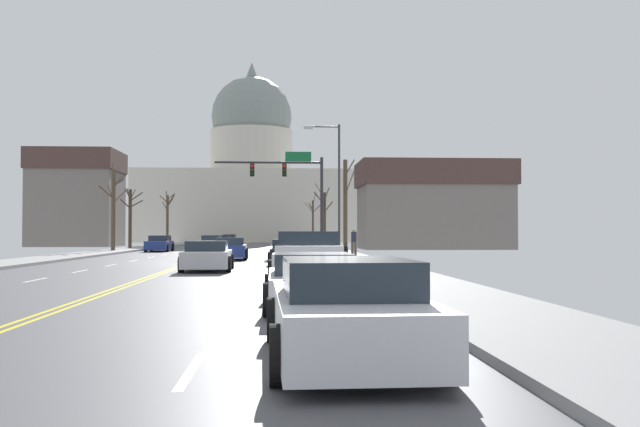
% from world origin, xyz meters
% --- Properties ---
extents(ground, '(20.00, 180.00, 0.20)m').
position_xyz_m(ground, '(0.00, -0.00, 0.02)').
color(ground, '#4D4D52').
extents(signal_gantry, '(7.91, 0.41, 7.31)m').
position_xyz_m(signal_gantry, '(5.45, 13.96, 5.33)').
color(signal_gantry, '#28282D').
rests_on(signal_gantry, ground).
extents(street_lamp_right, '(2.27, 0.24, 8.11)m').
position_xyz_m(street_lamp_right, '(7.91, 5.97, 4.93)').
color(street_lamp_right, '#333338').
rests_on(street_lamp_right, ground).
extents(capitol_building, '(35.47, 18.46, 29.16)m').
position_xyz_m(capitol_building, '(0.00, 76.92, 9.60)').
color(capitol_building, beige).
rests_on(capitol_building, ground).
extents(sedan_near_00, '(2.07, 4.41, 1.25)m').
position_xyz_m(sedan_near_00, '(5.38, 10.64, 0.59)').
color(sedan_near_00, silver).
rests_on(sedan_near_00, ground).
extents(sedan_near_01, '(2.06, 4.40, 1.26)m').
position_xyz_m(sedan_near_01, '(1.70, 3.17, 0.59)').
color(sedan_near_01, navy).
rests_on(sedan_near_01, ground).
extents(sedan_near_02, '(2.00, 4.45, 1.22)m').
position_xyz_m(sedan_near_02, '(4.95, -2.73, 0.57)').
color(sedan_near_02, black).
rests_on(sedan_near_02, ground).
extents(sedan_near_03, '(2.13, 4.60, 1.22)m').
position_xyz_m(sedan_near_03, '(1.57, -8.40, 0.58)').
color(sedan_near_03, silver).
rests_on(sedan_near_03, ground).
extents(pickup_truck_near_04, '(2.45, 5.32, 1.60)m').
position_xyz_m(pickup_truck_near_04, '(5.42, -15.68, 0.72)').
color(pickup_truck_near_04, silver).
rests_on(pickup_truck_near_04, ground).
extents(sedan_near_05, '(2.02, 4.52, 1.15)m').
position_xyz_m(sedan_near_05, '(5.18, -22.88, 0.54)').
color(sedan_near_05, silver).
rests_on(sedan_near_05, ground).
extents(sedan_near_06, '(2.03, 4.72, 1.25)m').
position_xyz_m(sedan_near_06, '(5.33, -28.73, 0.59)').
color(sedan_near_06, silver).
rests_on(sedan_near_06, ground).
extents(sedan_oncoming_00, '(2.00, 4.71, 1.30)m').
position_xyz_m(sedan_oncoming_00, '(-5.22, 20.55, 0.62)').
color(sedan_oncoming_00, navy).
rests_on(sedan_oncoming_00, ground).
extents(sedan_oncoming_01, '(2.14, 4.63, 1.26)m').
position_xyz_m(sedan_oncoming_01, '(-1.92, 29.70, 0.59)').
color(sedan_oncoming_01, silver).
rests_on(sedan_oncoming_01, ground).
extents(sedan_oncoming_02, '(2.17, 4.34, 1.21)m').
position_xyz_m(sedan_oncoming_02, '(-1.98, 42.95, 0.58)').
color(sedan_oncoming_02, '#B71414').
rests_on(sedan_oncoming_02, ground).
extents(sedan_oncoming_03, '(2.05, 4.52, 1.27)m').
position_xyz_m(sedan_oncoming_03, '(-1.88, 53.78, 0.59)').
color(sedan_oncoming_03, '#9EA3A8').
rests_on(sedan_oncoming_03, ground).
extents(flank_building_00, '(9.19, 8.49, 10.52)m').
position_xyz_m(flank_building_00, '(-17.76, 41.54, 5.33)').
color(flank_building_00, slate).
rests_on(flank_building_00, ground).
extents(flank_building_01, '(13.96, 7.89, 8.08)m').
position_xyz_m(flank_building_01, '(18.81, 27.33, 4.11)').
color(flank_building_01, slate).
rests_on(flank_building_01, ground).
extents(bare_tree_00, '(1.80, 2.00, 6.11)m').
position_xyz_m(bare_tree_00, '(8.74, 29.29, 2.96)').
color(bare_tree_00, '#4C3D2D').
rests_on(bare_tree_00, ground).
extents(bare_tree_01, '(1.96, 1.70, 6.36)m').
position_xyz_m(bare_tree_01, '(-8.70, 46.72, 3.40)').
color(bare_tree_01, brown).
rests_on(bare_tree_01, ground).
extents(bare_tree_02, '(0.82, 2.50, 6.27)m').
position_xyz_m(bare_tree_02, '(8.86, 8.75, 3.36)').
color(bare_tree_02, '#4C3D2D').
rests_on(bare_tree_02, ground).
extents(bare_tree_03, '(1.81, 2.42, 5.37)m').
position_xyz_m(bare_tree_03, '(-8.89, 26.81, 3.04)').
color(bare_tree_03, '#423328').
rests_on(bare_tree_03, ground).
extents(bare_tree_04, '(2.03, 2.27, 6.21)m').
position_xyz_m(bare_tree_04, '(8.59, 48.35, 3.10)').
color(bare_tree_04, '#4C3D2D').
rests_on(bare_tree_04, ground).
extents(bare_tree_05, '(2.36, 1.69, 6.96)m').
position_xyz_m(bare_tree_05, '(-8.51, 18.65, 3.48)').
color(bare_tree_05, '#4C3D2D').
rests_on(bare_tree_05, ground).
extents(pedestrian_00, '(0.35, 0.34, 1.67)m').
position_xyz_m(pedestrian_00, '(9.01, 4.99, 1.07)').
color(pedestrian_00, '#4C4238').
rests_on(pedestrian_00, ground).
extents(bicycle_parked, '(0.12, 1.77, 0.85)m').
position_xyz_m(bicycle_parked, '(8.21, 1.57, 0.49)').
color(bicycle_parked, black).
rests_on(bicycle_parked, ground).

